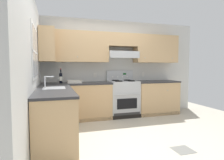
# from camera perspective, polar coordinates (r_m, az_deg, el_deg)

# --- Properties ---
(ground_plane) EXTENTS (7.04, 7.04, 0.00)m
(ground_plane) POSITION_cam_1_polar(r_m,az_deg,el_deg) (3.92, 2.72, -15.43)
(ground_plane) COLOR #B2AA99
(floor_accent_tile) EXTENTS (0.30, 0.30, 0.01)m
(floor_accent_tile) POSITION_cam_1_polar(r_m,az_deg,el_deg) (3.39, 20.30, -18.85)
(floor_accent_tile) COLOR slate
(floor_accent_tile) RESTS_ON ground_plane
(wall_back) EXTENTS (4.68, 0.57, 2.55)m
(wall_back) POSITION_cam_1_polar(r_m,az_deg,el_deg) (5.28, 1.36, 5.87)
(wall_back) COLOR silver
(wall_back) RESTS_ON ground_plane
(wall_left) EXTENTS (0.47, 4.00, 2.55)m
(wall_left) POSITION_cam_1_polar(r_m,az_deg,el_deg) (3.73, -22.26, 4.29)
(wall_left) COLOR silver
(wall_left) RESTS_ON ground_plane
(counter_back_run) EXTENTS (3.60, 0.65, 0.91)m
(counter_back_run) POSITION_cam_1_polar(r_m,az_deg,el_deg) (5.02, 0.04, -5.82)
(counter_back_run) COLOR tan
(counter_back_run) RESTS_ON ground_plane
(counter_left_run) EXTENTS (0.63, 1.91, 1.13)m
(counter_left_run) POSITION_cam_1_polar(r_m,az_deg,el_deg) (3.59, -16.59, -9.80)
(counter_left_run) COLOR tan
(counter_left_run) RESTS_ON ground_plane
(stove) EXTENTS (0.76, 0.62, 1.20)m
(stove) POSITION_cam_1_polar(r_m,az_deg,el_deg) (5.12, 3.31, -5.32)
(stove) COLOR #B7BABC
(stove) RESTS_ON ground_plane
(wine_bottle) EXTENTS (0.08, 0.08, 0.35)m
(wine_bottle) POSITION_cam_1_polar(r_m,az_deg,el_deg) (4.75, -14.95, 0.79)
(wine_bottle) COLOR black
(wine_bottle) RESTS_ON counter_back_run
(bowl) EXTENTS (0.33, 0.27, 0.06)m
(bowl) POSITION_cam_1_polar(r_m,az_deg,el_deg) (4.73, -11.11, -0.63)
(bowl) COLOR beige
(bowl) RESTS_ON counter_back_run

